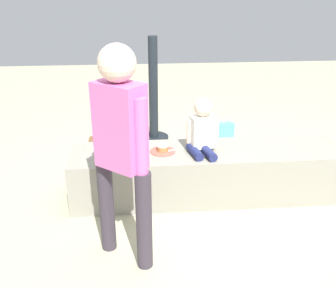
{
  "coord_description": "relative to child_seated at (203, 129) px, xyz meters",
  "views": [
    {
      "loc": [
        -0.62,
        -3.11,
        1.87
      ],
      "look_at": [
        -0.39,
        -0.41,
        0.7
      ],
      "focal_mm": 41.52,
      "sensor_mm": 36.0,
      "label": 1
    }
  ],
  "objects": [
    {
      "name": "handbag_black_leather",
      "position": [
        0.14,
        0.83,
        -0.54
      ],
      "size": [
        0.29,
        0.15,
        0.35
      ],
      "color": "black",
      "rests_on": "ground_plane"
    },
    {
      "name": "concrete_ledge",
      "position": [
        0.06,
        0.02,
        -0.44
      ],
      "size": [
        2.43,
        0.56,
        0.45
      ],
      "primitive_type": "cube",
      "color": "gray",
      "rests_on": "ground_plane"
    },
    {
      "name": "water_bottle_near_gift",
      "position": [
        -0.72,
        0.83,
        -0.57
      ],
      "size": [
        0.06,
        0.06,
        0.21
      ],
      "color": "silver",
      "rests_on": "ground_plane"
    },
    {
      "name": "gift_bag",
      "position": [
        0.47,
        1.18,
        -0.53
      ],
      "size": [
        0.23,
        0.1,
        0.32
      ],
      "color": "#59C6B2",
      "rests_on": "ground_plane"
    },
    {
      "name": "railing_post",
      "position": [
        -0.35,
        1.42,
        -0.18
      ],
      "size": [
        0.36,
        0.36,
        1.26
      ],
      "color": "black",
      "rests_on": "ground_plane"
    },
    {
      "name": "ground_plane",
      "position": [
        0.06,
        0.02,
        -0.67
      ],
      "size": [
        12.0,
        12.0,
        0.0
      ],
      "primitive_type": "plane",
      "color": "#AAA786"
    },
    {
      "name": "water_bottle_far_side",
      "position": [
        0.7,
        0.9,
        -0.58
      ],
      "size": [
        0.06,
        0.06,
        0.18
      ],
      "color": "silver",
      "rests_on": "ground_plane"
    },
    {
      "name": "handbag_brown_canvas",
      "position": [
        -0.97,
        1.01,
        -0.56
      ],
      "size": [
        0.27,
        0.14,
        0.3
      ],
      "color": "brown",
      "rests_on": "ground_plane"
    },
    {
      "name": "adult_standing",
      "position": [
        -0.67,
        -0.79,
        0.25
      ],
      "size": [
        0.37,
        0.34,
        1.53
      ],
      "color": "#342C37",
      "rests_on": "ground_plane"
    },
    {
      "name": "cake_box_white",
      "position": [
        -0.27,
        0.64,
        -0.61
      ],
      "size": [
        0.32,
        0.3,
        0.12
      ],
      "primitive_type": "cube",
      "rotation": [
        0.0,
        0.0,
        -0.03
      ],
      "color": "white",
      "rests_on": "ground_plane"
    },
    {
      "name": "cake_plate",
      "position": [
        -0.34,
        0.02,
        -0.19
      ],
      "size": [
        0.22,
        0.22,
        0.07
      ],
      "color": "#E0594C",
      "rests_on": "concrete_ledge"
    },
    {
      "name": "child_seated",
      "position": [
        0.0,
        0.0,
        0.0
      ],
      "size": [
        0.28,
        0.34,
        0.48
      ],
      "color": "navy",
      "rests_on": "concrete_ledge"
    }
  ]
}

